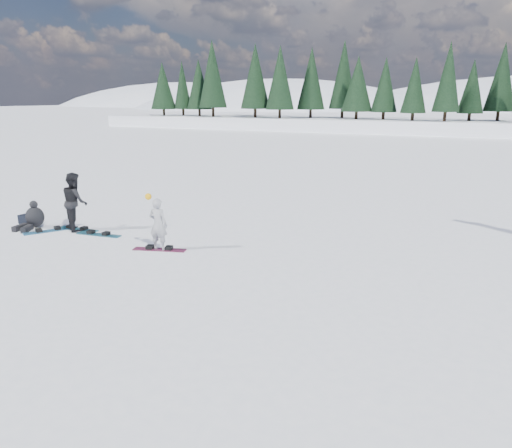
{
  "coord_description": "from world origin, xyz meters",
  "views": [
    {
      "loc": [
        8.66,
        -10.87,
        4.18
      ],
      "look_at": [
        3.33,
        -0.0,
        1.1
      ],
      "focal_mm": 35.0,
      "sensor_mm": 36.0,
      "label": 1
    }
  ],
  "objects": [
    {
      "name": "seated_rider",
      "position": [
        -4.95,
        0.22,
        0.35
      ],
      "size": [
        0.78,
        1.15,
        0.9
      ],
      "rotation": [
        0.0,
        0.0,
        0.32
      ],
      "color": "black",
      "rests_on": "ground"
    },
    {
      "name": "gear_bag",
      "position": [
        -5.65,
        0.48,
        0.15
      ],
      "size": [
        0.46,
        0.32,
        0.3
      ],
      "primitive_type": "cube",
      "rotation": [
        0.0,
        0.0,
        -0.05
      ],
      "color": "black",
      "rests_on": "ground"
    },
    {
      "name": "snowboard_loose_c",
      "position": [
        -2.38,
        0.44,
        0.01
      ],
      "size": [
        1.52,
        0.46,
        0.03
      ],
      "primitive_type": "cube",
      "rotation": [
        0.0,
        0.0,
        0.12
      ],
      "color": "#16637B",
      "rests_on": "ground"
    },
    {
      "name": "snowboarder_woman",
      "position": [
        0.29,
        -0.0,
        0.76
      ],
      "size": [
        0.58,
        0.42,
        1.63
      ],
      "rotation": [
        0.0,
        0.0,
        3.25
      ],
      "color": "#ADAEB2",
      "rests_on": "ground"
    },
    {
      "name": "alpine_backdrop",
      "position": [
        -11.72,
        189.16,
        -13.97
      ],
      "size": [
        412.5,
        227.0,
        53.2
      ],
      "color": "white",
      "rests_on": "ground"
    },
    {
      "name": "snowboarder_man",
      "position": [
        -3.48,
        0.65,
        0.94
      ],
      "size": [
        1.15,
        1.1,
        1.87
      ],
      "primitive_type": "imported",
      "rotation": [
        0.0,
        0.0,
        2.53
      ],
      "color": "black",
      "rests_on": "ground"
    },
    {
      "name": "snowboard_loose_a",
      "position": [
        -4.15,
        0.07,
        0.01
      ],
      "size": [
        0.99,
        1.44,
        0.03
      ],
      "primitive_type": "cube",
      "rotation": [
        0.0,
        0.0,
        1.05
      ],
      "color": "#1C6A9D",
      "rests_on": "ground"
    },
    {
      "name": "ground",
      "position": [
        0.0,
        0.0,
        0.0
      ],
      "size": [
        420.0,
        420.0,
        0.0
      ],
      "primitive_type": "plane",
      "color": "white",
      "rests_on": "ground"
    },
    {
      "name": "snowboard_woman",
      "position": [
        0.29,
        -0.0,
        0.01
      ],
      "size": [
        1.51,
        0.73,
        0.03
      ],
      "primitive_type": "cube",
      "rotation": [
        0.0,
        0.0,
        0.31
      ],
      "color": "maroon",
      "rests_on": "ground"
    },
    {
      "name": "snowboard_man",
      "position": [
        -3.48,
        0.65,
        0.01
      ],
      "size": [
        1.51,
        0.35,
        0.03
      ],
      "primitive_type": "cube",
      "rotation": [
        0.0,
        0.0,
        0.05
      ],
      "color": "#19738E",
      "rests_on": "ground"
    }
  ]
}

